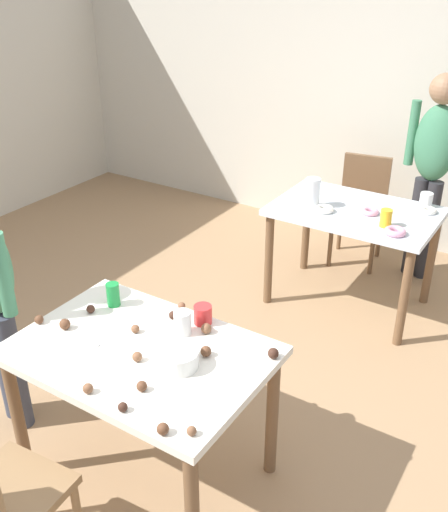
# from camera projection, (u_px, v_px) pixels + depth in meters

# --- Properties ---
(ground_plane) EXTENTS (6.40, 6.40, 0.00)m
(ground_plane) POSITION_uv_depth(u_px,v_px,m) (147.00, 446.00, 3.13)
(ground_plane) COLOR #9E7A56
(wall_back) EXTENTS (6.40, 0.10, 2.60)m
(wall_back) POSITION_uv_depth(u_px,v_px,m) (380.00, 90.00, 4.93)
(wall_back) COLOR beige
(wall_back) RESTS_ON ground_plane
(dining_table_near) EXTENTS (1.14, 0.79, 0.75)m
(dining_table_near) POSITION_uv_depth(u_px,v_px,m) (141.00, 368.00, 2.69)
(dining_table_near) COLOR silver
(dining_table_near) RESTS_ON ground_plane
(dining_table_far) EXTENTS (1.11, 0.75, 0.75)m
(dining_table_far) POSITION_uv_depth(u_px,v_px,m) (354.00, 223.00, 4.13)
(dining_table_far) COLOR silver
(dining_table_far) RESTS_ON ground_plane
(chair_far_table) EXTENTS (0.46, 0.46, 0.87)m
(chair_far_table) POSITION_uv_depth(u_px,v_px,m) (361.00, 203.00, 4.84)
(chair_far_table) COLOR brown
(chair_far_table) RESTS_ON ground_plane
(person_adult_far) EXTENTS (0.46, 0.25, 1.59)m
(person_adult_far) POSITION_uv_depth(u_px,v_px,m) (433.00, 160.00, 4.36)
(person_adult_far) COLOR #28282D
(person_adult_far) RESTS_ON ground_plane
(mixing_bowl) EXTENTS (0.18, 0.18, 0.08)m
(mixing_bowl) POSITION_uv_depth(u_px,v_px,m) (178.00, 358.00, 2.52)
(mixing_bowl) COLOR white
(mixing_bowl) RESTS_ON dining_table_near
(soda_can) EXTENTS (0.07, 0.07, 0.12)m
(soda_can) POSITION_uv_depth(u_px,v_px,m) (113.00, 295.00, 2.95)
(soda_can) COLOR #198438
(soda_can) RESTS_ON dining_table_near
(fork_near) EXTENTS (0.17, 0.02, 0.01)m
(fork_near) POSITION_uv_depth(u_px,v_px,m) (85.00, 340.00, 2.70)
(fork_near) COLOR silver
(fork_near) RESTS_ON dining_table_near
(cup_near_0) EXTENTS (0.08, 0.08, 0.12)m
(cup_near_0) POSITION_uv_depth(u_px,v_px,m) (183.00, 323.00, 2.73)
(cup_near_0) COLOR white
(cup_near_0) RESTS_ON dining_table_near
(cup_near_1) EXTENTS (0.09, 0.09, 0.09)m
(cup_near_1) POSITION_uv_depth(u_px,v_px,m) (203.00, 314.00, 2.81)
(cup_near_1) COLOR red
(cup_near_1) RESTS_ON dining_table_near
(cake_ball_0) EXTENTS (0.04, 0.04, 0.04)m
(cake_ball_0) POSITION_uv_depth(u_px,v_px,m) (88.00, 388.00, 2.38)
(cake_ball_0) COLOR brown
(cake_ball_0) RESTS_ON dining_table_near
(cake_ball_1) EXTENTS (0.04, 0.04, 0.04)m
(cake_ball_1) POSITION_uv_depth(u_px,v_px,m) (91.00, 309.00, 2.90)
(cake_ball_1) COLOR #3D2319
(cake_ball_1) RESTS_ON dining_table_near
(cake_ball_2) EXTENTS (0.04, 0.04, 0.04)m
(cake_ball_2) POSITION_uv_depth(u_px,v_px,m) (123.00, 407.00, 2.28)
(cake_ball_2) COLOR #3D2319
(cake_ball_2) RESTS_ON dining_table_near
(cake_ball_3) EXTENTS (0.05, 0.05, 0.05)m
(cake_ball_3) POSITION_uv_depth(u_px,v_px,m) (163.00, 429.00, 2.17)
(cake_ball_3) COLOR brown
(cake_ball_3) RESTS_ON dining_table_near
(cake_ball_4) EXTENTS (0.04, 0.04, 0.04)m
(cake_ball_4) POSITION_uv_depth(u_px,v_px,m) (182.00, 306.00, 2.93)
(cake_ball_4) COLOR brown
(cake_ball_4) RESTS_ON dining_table_near
(cake_ball_5) EXTENTS (0.04, 0.04, 0.04)m
(cake_ball_5) POSITION_uv_depth(u_px,v_px,m) (173.00, 315.00, 2.85)
(cake_ball_5) COLOR #3D2319
(cake_ball_5) RESTS_ON dining_table_near
(cake_ball_6) EXTENTS (0.05, 0.05, 0.05)m
(cake_ball_6) POSITION_uv_depth(u_px,v_px,m) (273.00, 353.00, 2.58)
(cake_ball_6) COLOR #3D2319
(cake_ball_6) RESTS_ON dining_table_near
(cake_ball_7) EXTENTS (0.05, 0.05, 0.05)m
(cake_ball_7) POSITION_uv_depth(u_px,v_px,m) (206.00, 328.00, 2.75)
(cake_ball_7) COLOR brown
(cake_ball_7) RESTS_ON dining_table_near
(cake_ball_8) EXTENTS (0.04, 0.04, 0.04)m
(cake_ball_8) POSITION_uv_depth(u_px,v_px,m) (135.00, 329.00, 2.75)
(cake_ball_8) COLOR brown
(cake_ball_8) RESTS_ON dining_table_near
(cake_ball_9) EXTENTS (0.04, 0.04, 0.04)m
(cake_ball_9) POSITION_uv_depth(u_px,v_px,m) (142.00, 386.00, 2.39)
(cake_ball_9) COLOR brown
(cake_ball_9) RESTS_ON dining_table_near
(cake_ball_10) EXTENTS (0.04, 0.04, 0.04)m
(cake_ball_10) POSITION_uv_depth(u_px,v_px,m) (137.00, 357.00, 2.56)
(cake_ball_10) COLOR brown
(cake_ball_10) RESTS_ON dining_table_near
(cake_ball_11) EXTENTS (0.04, 0.04, 0.04)m
(cake_ball_11) POSITION_uv_depth(u_px,v_px,m) (39.00, 319.00, 2.82)
(cake_ball_11) COLOR brown
(cake_ball_11) RESTS_ON dining_table_near
(cake_ball_12) EXTENTS (0.04, 0.04, 0.04)m
(cake_ball_12) POSITION_uv_depth(u_px,v_px,m) (192.00, 431.00, 2.17)
(cake_ball_12) COLOR brown
(cake_ball_12) RESTS_ON dining_table_near
(cake_ball_13) EXTENTS (0.05, 0.05, 0.05)m
(cake_ball_13) POSITION_uv_depth(u_px,v_px,m) (206.00, 351.00, 2.59)
(cake_ball_13) COLOR brown
(cake_ball_13) RESTS_ON dining_table_near
(cake_ball_14) EXTENTS (0.05, 0.05, 0.05)m
(cake_ball_14) POSITION_uv_depth(u_px,v_px,m) (65.00, 324.00, 2.78)
(cake_ball_14) COLOR brown
(cake_ball_14) RESTS_ON dining_table_near
(pitcher_far) EXTENTS (0.10, 0.10, 0.21)m
(pitcher_far) POSITION_uv_depth(u_px,v_px,m) (312.00, 193.00, 4.06)
(pitcher_far) COLOR white
(pitcher_far) RESTS_ON dining_table_far
(cup_far_0) EXTENTS (0.08, 0.08, 0.12)m
(cup_far_0) POSITION_uv_depth(u_px,v_px,m) (386.00, 218.00, 3.79)
(cup_far_0) COLOR yellow
(cup_far_0) RESTS_ON dining_table_far
(cup_far_1) EXTENTS (0.09, 0.09, 0.10)m
(cup_far_1) POSITION_uv_depth(u_px,v_px,m) (426.00, 200.00, 4.09)
(cup_far_1) COLOR white
(cup_far_1) RESTS_ON dining_table_far
(donut_far_0) EXTENTS (0.14, 0.14, 0.04)m
(donut_far_0) POSITION_uv_depth(u_px,v_px,m) (395.00, 231.00, 3.70)
(donut_far_0) COLOR pink
(donut_far_0) RESTS_ON dining_table_far
(donut_far_1) EXTENTS (0.11, 0.11, 0.03)m
(donut_far_1) POSITION_uv_depth(u_px,v_px,m) (428.00, 210.00, 4.01)
(donut_far_1) COLOR white
(donut_far_1) RESTS_ON dining_table_far
(donut_far_2) EXTENTS (0.13, 0.13, 0.04)m
(donut_far_2) POSITION_uv_depth(u_px,v_px,m) (324.00, 209.00, 4.03)
(donut_far_2) COLOR white
(donut_far_2) RESTS_ON dining_table_far
(donut_far_3) EXTENTS (0.12, 0.12, 0.04)m
(donut_far_3) POSITION_uv_depth(u_px,v_px,m) (370.00, 212.00, 3.99)
(donut_far_3) COLOR pink
(donut_far_3) RESTS_ON dining_table_far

